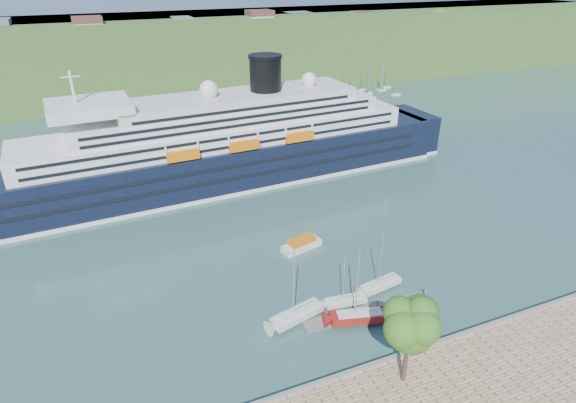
% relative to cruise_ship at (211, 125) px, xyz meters
% --- Properties ---
extents(ground, '(400.00, 400.00, 0.00)m').
position_rel_cruise_ship_xyz_m(ground, '(2.77, -56.22, -12.46)').
color(ground, '#335B59').
rests_on(ground, ground).
extents(far_hillside, '(400.00, 50.00, 24.00)m').
position_rel_cruise_ship_xyz_m(far_hillside, '(2.77, 88.78, -0.46)').
color(far_hillside, '#2D5220').
rests_on(far_hillside, ground).
extents(quay_coping, '(220.00, 0.50, 0.30)m').
position_rel_cruise_ship_xyz_m(quay_coping, '(2.77, -56.42, -11.31)').
color(quay_coping, slate).
rests_on(quay_coping, promenade).
extents(cruise_ship, '(111.67, 22.13, 24.92)m').
position_rel_cruise_ship_xyz_m(cruise_ship, '(0.00, 0.00, 0.00)').
color(cruise_ship, black).
rests_on(cruise_ship, ground).
extents(promenade_tree, '(6.82, 6.82, 11.29)m').
position_rel_cruise_ship_xyz_m(promenade_tree, '(4.35, -59.36, -5.81)').
color(promenade_tree, '#306A1C').
rests_on(promenade_tree, promenade).
extents(floating_pontoon, '(16.86, 2.73, 0.37)m').
position_rel_cruise_ship_xyz_m(floating_pontoon, '(6.86, -47.44, -12.27)').
color(floating_pontoon, slate).
rests_on(floating_pontoon, ground).
extents(sailboat_white_near, '(8.15, 4.00, 10.14)m').
position_rel_cruise_ship_xyz_m(sailboat_white_near, '(-1.78, -45.45, -7.39)').
color(sailboat_white_near, silver).
rests_on(sailboat_white_near, ground).
extents(sailboat_red, '(8.39, 4.32, 10.44)m').
position_rel_cruise_ship_xyz_m(sailboat_red, '(5.18, -48.87, -7.24)').
color(sailboat_red, maroon).
rests_on(sailboat_red, ground).
extents(sailboat_white_far, '(7.05, 2.99, 8.82)m').
position_rel_cruise_ship_xyz_m(sailboat_white_far, '(11.53, -43.97, -8.05)').
color(sailboat_white_far, silver).
rests_on(sailboat_white_far, ground).
extents(tender_launch, '(7.01, 3.75, 1.84)m').
position_rel_cruise_ship_xyz_m(tender_launch, '(5.88, -29.95, -11.54)').
color(tender_launch, orange).
rests_on(tender_launch, ground).
extents(sailboat_extra, '(6.36, 2.51, 8.00)m').
position_rel_cruise_ship_xyz_m(sailboat_extra, '(5.33, -45.13, -8.46)').
color(sailboat_extra, silver).
rests_on(sailboat_extra, ground).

